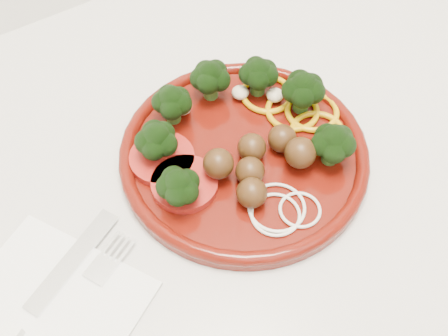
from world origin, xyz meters
TOP-DOWN VIEW (x-y plane):
  - plate at (0.22, 1.69)m, footprint 0.25×0.25m
  - napkin at (-0.02, 1.64)m, footprint 0.20×0.20m
  - knife at (-0.04, 1.64)m, footprint 0.19×0.11m

SIDE VIEW (x-z plane):
  - napkin at x=-0.02m, z-range 0.90..0.90m
  - knife at x=-0.04m, z-range 0.90..0.91m
  - plate at x=0.22m, z-range 0.89..0.95m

